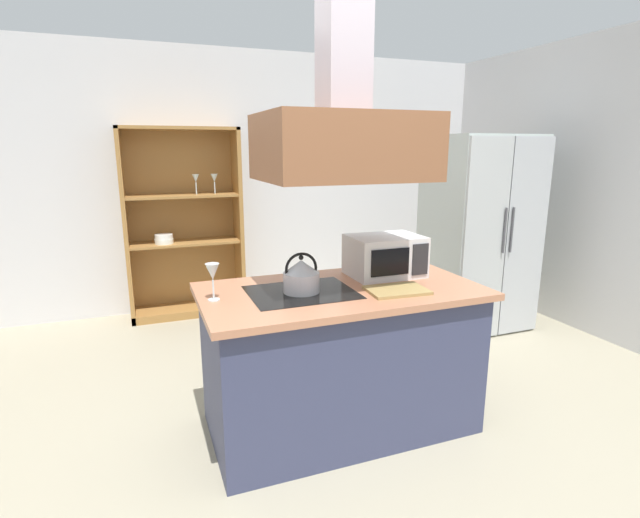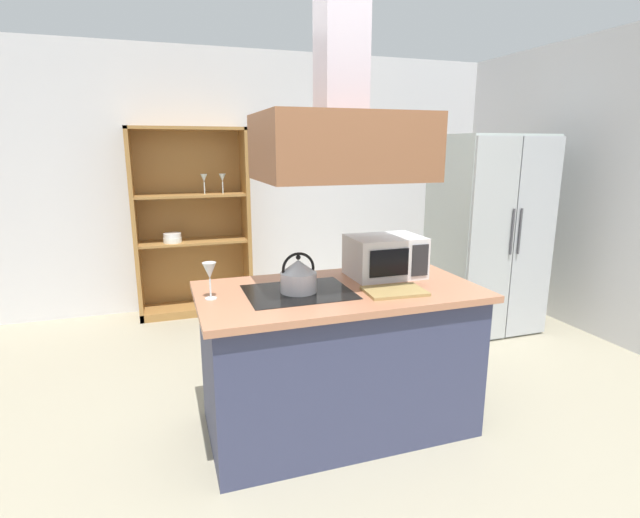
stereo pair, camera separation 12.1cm
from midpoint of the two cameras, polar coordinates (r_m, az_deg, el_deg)
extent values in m
plane|color=#9E967E|center=(2.98, 2.30, -22.04)|extent=(7.80, 7.80, 0.00)
cube|color=silver|center=(5.35, -9.23, 9.12)|extent=(6.00, 0.12, 2.70)
cube|color=#363B5A|center=(3.02, 3.35, -12.08)|extent=(1.57, 0.80, 0.86)
cube|color=#B67555|center=(2.85, 3.47, -3.88)|extent=(1.65, 0.88, 0.04)
cube|color=black|center=(2.77, -1.31, -3.94)|extent=(0.60, 0.48, 0.00)
cube|color=brown|center=(2.73, 3.72, 13.12)|extent=(0.90, 0.70, 0.36)
cube|color=#BCB0BB|center=(2.79, 3.91, 25.18)|extent=(0.24, 0.24, 0.81)
cube|color=#B6C2BE|center=(4.81, 19.73, 2.80)|extent=(0.90, 0.72, 1.82)
cube|color=#B6BBBD|center=(4.39, 20.42, 1.80)|extent=(0.44, 0.03, 1.78)
cube|color=#B5B9BF|center=(4.68, 24.72, 2.09)|extent=(0.44, 0.03, 1.78)
cylinder|color=#4C4C51|center=(4.47, 22.61, 2.99)|extent=(0.02, 0.02, 0.40)
cylinder|color=#4C4C51|center=(4.52, 23.37, 3.03)|extent=(0.02, 0.02, 0.40)
cube|color=#A47239|center=(5.07, -20.51, 3.70)|extent=(0.04, 0.40, 1.90)
cube|color=#A47239|center=(5.15, -8.12, 4.54)|extent=(0.04, 0.40, 1.90)
cube|color=#A47239|center=(5.02, -14.90, 14.76)|extent=(1.15, 0.40, 0.03)
cube|color=#A47239|center=(5.29, -13.71, -5.65)|extent=(1.15, 0.40, 0.08)
cube|color=#A47239|center=(5.26, -14.44, 4.45)|extent=(1.15, 0.02, 1.90)
cube|color=#A47239|center=(5.11, -14.15, 2.04)|extent=(1.07, 0.36, 0.02)
cube|color=#A47239|center=(5.04, -14.46, 7.35)|extent=(1.07, 0.36, 0.02)
cylinder|color=white|center=(5.04, -16.46, 2.18)|extent=(0.18, 0.18, 0.05)
cylinder|color=white|center=(5.03, -16.49, 2.68)|extent=(0.17, 0.17, 0.05)
cylinder|color=silver|center=(5.01, -12.89, 8.23)|extent=(0.01, 0.01, 0.12)
cone|color=silver|center=(5.00, -12.95, 9.37)|extent=(0.07, 0.07, 0.08)
cylinder|color=silver|center=(5.03, -10.79, 8.35)|extent=(0.01, 0.01, 0.12)
cone|color=silver|center=(5.02, -10.84, 9.48)|extent=(0.07, 0.07, 0.08)
cylinder|color=silver|center=(2.75, -1.31, -2.77)|extent=(0.21, 0.21, 0.11)
cone|color=#B2BCC8|center=(2.73, -1.32, -0.87)|extent=(0.20, 0.20, 0.07)
sphere|color=black|center=(2.71, -1.33, 0.19)|extent=(0.03, 0.03, 0.03)
torus|color=black|center=(2.73, -1.32, -1.19)|extent=(0.19, 0.02, 0.19)
cube|color=#A4884F|center=(2.80, 10.07, -3.79)|extent=(0.36, 0.26, 0.02)
cube|color=silver|center=(3.12, 8.80, 0.33)|extent=(0.46, 0.34, 0.26)
cube|color=black|center=(2.95, 9.40, -0.46)|extent=(0.26, 0.01, 0.17)
cube|color=#262628|center=(3.05, 12.91, -0.16)|extent=(0.11, 0.01, 0.20)
cylinder|color=silver|center=(2.70, -11.58, -4.61)|extent=(0.06, 0.06, 0.01)
cylinder|color=silver|center=(2.68, -11.64, -3.43)|extent=(0.01, 0.01, 0.11)
cone|color=silver|center=(2.66, -11.73, -1.37)|extent=(0.08, 0.08, 0.09)
camera|label=1|loc=(0.06, -88.90, 0.26)|focal=26.94mm
camera|label=2|loc=(0.06, 91.10, -0.26)|focal=26.94mm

